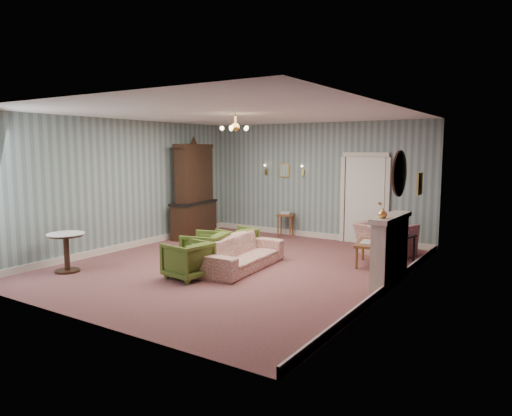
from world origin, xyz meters
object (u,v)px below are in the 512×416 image
Objects in this scene: fireplace at (390,250)px; coffee_table at (370,254)px; sofa_chintz at (242,247)px; dresser at (194,188)px; wingback_chair at (385,234)px; side_table_black at (403,249)px; olive_chair_c at (237,241)px; olive_chair_a at (188,258)px; pedestal_table at (67,252)px; olive_chair_b at (205,248)px.

coffee_table is (-0.69, 1.04, -0.35)m from fireplace.
fireplace is (2.66, 0.51, 0.17)m from sofa_chintz.
sofa_chintz is at bearing -43.10° from dresser.
wingback_chair reaches higher than sofa_chintz.
wingback_chair is 1.84× the size of side_table_black.
olive_chair_c is 2.72m from dresser.
olive_chair_a is at bearing -132.08° from coffee_table.
olive_chair_c is 3.14m from wingback_chair.
olive_chair_c is 1.19× the size of side_table_black.
side_table_black is (3.07, 1.32, -0.05)m from olive_chair_c.
dresser is at bearing 174.59° from coffee_table.
pedestal_table is at bearing -142.35° from coffee_table.
side_table_black is at bearing 145.38° from olive_chair_a.
coffee_table is at bearing 112.84° from olive_chair_b.
sofa_chintz is (0.60, 0.34, 0.03)m from olive_chair_b.
coffee_table is at bearing 37.65° from pedestal_table.
side_table_black is (3.04, 2.41, -0.09)m from olive_chair_b.
dresser is 5.75m from fireplace.
olive_chair_c is at bearing 167.78° from olive_chair_b.
fireplace is 1.55× the size of coffee_table.
sofa_chintz is at bearing -169.12° from fireplace.
olive_chair_b is 0.83× the size of coffee_table.
side_table_black is at bearing 97.68° from fireplace.
dresser is 4.06m from pedestal_table.
olive_chair_a is 4.04m from dresser.
olive_chair_c is 0.75× the size of coffee_table.
pedestal_table is (-2.56, -1.94, -0.04)m from sofa_chintz.
olive_chair_b is 1.32× the size of side_table_black.
wingback_chair is 1.04m from coffee_table.
sofa_chintz is (0.40, 1.07, 0.05)m from olive_chair_a.
olive_chair_a is 1.83m from olive_chair_c.
dresser reaches higher than sofa_chintz.
fireplace is at bearing 25.19° from pedestal_table.
olive_chair_b is at bearing 114.98° from sofa_chintz.
olive_chair_c is at bearing 175.82° from fireplace.
sofa_chintz reaches higher than olive_chair_c.
pedestal_table reaches higher than side_table_black.
dresser reaches higher than olive_chair_a.
olive_chair_b is 3.88m from side_table_black.
coffee_table is at bearing 145.48° from olive_chair_a.
olive_chair_a is at bearing -132.18° from side_table_black.
olive_chair_b is 1.04× the size of pedestal_table.
sofa_chintz reaches higher than coffee_table.
side_table_black is at bearing -7.35° from dresser.
olive_chair_c is at bearing -156.78° from side_table_black.
dresser is 4.39× the size of side_table_black.
wingback_chair is 1.17× the size of coffee_table.
fireplace is at bearing -56.42° from coffee_table.
olive_chair_a is at bearing 21.79° from olive_chair_c.
olive_chair_a is at bearing 154.77° from sofa_chintz.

